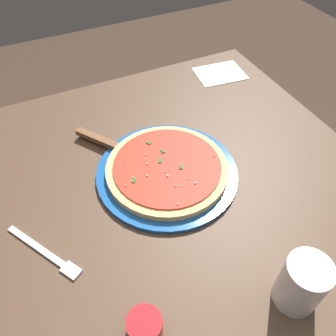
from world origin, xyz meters
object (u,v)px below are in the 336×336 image
object	(u,v)px
serving_plate	(168,172)
pizza_server	(112,145)
cup_tall_drink	(302,284)
pizza	(168,168)
fork	(47,254)
napkin_folded_right	(220,73)
cup_small_sauce	(145,327)

from	to	relation	value
serving_plate	pizza_server	size ratio (longest dim) A/B	1.58
pizza_server	cup_tall_drink	xyz separation A→B (m)	(-0.17, 0.48, 0.04)
pizza	fork	xyz separation A→B (m)	(0.30, 0.09, -0.02)
serving_plate	pizza	world-z (taller)	pizza
pizza	napkin_folded_right	distance (m)	0.46
pizza	fork	world-z (taller)	pizza
pizza	pizza_server	distance (m)	0.16
serving_plate	napkin_folded_right	distance (m)	0.46
pizza_server	napkin_folded_right	distance (m)	0.46
napkin_folded_right	pizza	bearing A→B (deg)	43.73
pizza_server	cup_tall_drink	distance (m)	0.51
fork	serving_plate	bearing A→B (deg)	-163.36
pizza	cup_small_sauce	distance (m)	0.35
serving_plate	pizza	distance (m)	0.02
serving_plate	cup_small_sauce	world-z (taller)	cup_small_sauce
serving_plate	pizza	size ratio (longest dim) A/B	1.17
serving_plate	fork	world-z (taller)	serving_plate
pizza	fork	bearing A→B (deg)	16.64
napkin_folded_right	fork	world-z (taller)	fork
serving_plate	fork	size ratio (longest dim) A/B	1.94
serving_plate	pizza_server	world-z (taller)	pizza_server
cup_small_sauce	pizza_server	bearing A→B (deg)	-101.76
cup_small_sauce	napkin_folded_right	world-z (taller)	cup_small_sauce
napkin_folded_right	fork	size ratio (longest dim) A/B	0.89
pizza_server	napkin_folded_right	world-z (taller)	pizza_server
serving_plate	cup_small_sauce	bearing A→B (deg)	58.69
pizza_server	fork	distance (m)	0.30
pizza	napkin_folded_right	xyz separation A→B (m)	(-0.33, -0.32, -0.02)
napkin_folded_right	cup_tall_drink	bearing A→B (deg)	69.17
pizza_server	cup_tall_drink	size ratio (longest dim) A/B	1.89
pizza	napkin_folded_right	size ratio (longest dim) A/B	1.86
cup_tall_drink	napkin_folded_right	world-z (taller)	cup_tall_drink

